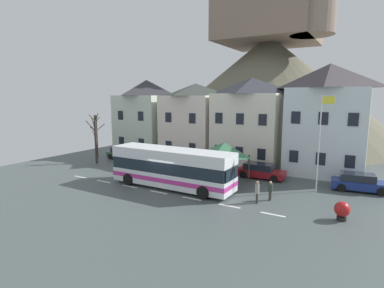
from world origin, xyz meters
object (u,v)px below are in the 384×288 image
Objects in this scene: pedestrian_00 at (257,191)px; public_bench at (216,170)px; pedestrian_01 at (270,189)px; harbour_buoy at (342,210)px; bare_tree_00 at (96,140)px; bare_tree_01 at (96,135)px; transit_bus at (172,168)px; parked_car_03 at (359,182)px; bus_shelter at (224,149)px; townhouse_02 at (251,122)px; flagpole at (320,137)px; parked_car_01 at (170,161)px; townhouse_01 at (196,121)px; hilltop_castle at (267,85)px; parked_car_02 at (260,171)px; townhouse_03 at (327,120)px; townhouse_00 at (147,117)px; parked_car_00 at (123,153)px.

pedestrian_00 is 0.90× the size of public_bench.
pedestrian_01 is 4.98m from harbour_buoy.
public_bench is 14.23m from bare_tree_00.
bare_tree_01 is at bearing 164.69° from pedestrian_00.
harbour_buoy is 0.23× the size of bare_tree_00.
transit_bus is 16.67m from bare_tree_01.
pedestrian_01 is at bearing -140.87° from parked_car_03.
townhouse_02 is at bearing 94.54° from bus_shelter.
pedestrian_00 is 5.44m from harbour_buoy.
bare_tree_00 is (-13.93, -1.99, 2.15)m from public_bench.
flagpole is (2.62, 3.90, 3.48)m from pedestrian_01.
pedestrian_00 is at bearing -9.93° from bare_tree_00.
pedestrian_01 reaches higher than parked_car_01.
pedestrian_01 is (12.45, -10.94, -3.62)m from townhouse_01.
pedestrian_00 is (4.76, -11.80, -3.78)m from townhouse_02.
hilltop_castle is at bearing 79.99° from parked_car_01.
bus_shelter is at bearing 140.72° from pedestrian_00.
townhouse_02 is at bearing 80.39° from public_bench.
flagpole is (7.34, 1.58, 1.35)m from bus_shelter.
pedestrian_01 reaches higher than harbour_buoy.
townhouse_02 is 7.10m from parked_car_02.
bus_shelter reaches higher than pedestrian_01.
townhouse_03 is 1.92× the size of bare_tree_01.
townhouse_01 is 5.01× the size of public_bench.
hilltop_castle is at bearing 106.04° from pedestrian_00.
parked_car_03 is 7.24m from harbour_buoy.
flagpole reaches higher than bus_shelter.
harbour_buoy reaches higher than public_bench.
flagpole reaches higher than harbour_buoy.
townhouse_00 is at bearing -178.49° from townhouse_01.
bare_tree_00 reaches higher than parked_car_01.
townhouse_00 is 1.76× the size of bare_tree_01.
bare_tree_00 is at bearing -171.85° from public_bench.
transit_bus is 2.45× the size of parked_car_03.
townhouse_03 is at bearing 18.85° from bare_tree_00.
hilltop_castle reaches higher than townhouse_01.
hilltop_castle is 10.97× the size of parked_car_00.
parked_car_01 is (-14.38, -5.33, -4.54)m from townhouse_03.
flagpole is 26.04m from bare_tree_01.
parked_car_00 is at bearing -110.94° from hilltop_castle.
harbour_buoy is (24.48, -12.13, -4.10)m from townhouse_00.
parked_car_02 is 0.57× the size of flagpole.
parked_car_01 is 0.85× the size of bare_tree_01.
townhouse_01 is 1.95× the size of parked_car_01.
transit_bus is 5.95× the size of public_bench.
parked_car_01 is (-6.70, -5.93, -4.03)m from townhouse_02.
hilltop_castle reaches higher than townhouse_03.
bare_tree_00 is (-22.68, -7.74, -2.58)m from townhouse_03.
hilltop_castle is 27.57m from parked_car_01.
transit_bus reaches higher than parked_car_00.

